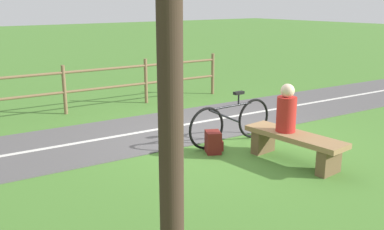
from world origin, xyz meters
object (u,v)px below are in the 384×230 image
at_px(bench, 294,143).
at_px(bicycle, 231,122).
at_px(backpack, 213,142).
at_px(person_seated, 286,110).
at_px(tree_mid_field, 166,35).

distance_m(bench, bicycle, 1.31).
bearing_deg(backpack, bench, -146.51).
xyz_separation_m(bench, bicycle, (1.30, 0.15, 0.07)).
height_order(bench, person_seated, person_seated).
distance_m(person_seated, tree_mid_field, 3.84).
relative_size(person_seated, tree_mid_field, 0.15).
height_order(bench, tree_mid_field, tree_mid_field).
xyz_separation_m(backpack, tree_mid_field, (-2.49, 2.52, 1.99)).
relative_size(bicycle, tree_mid_field, 0.37).
relative_size(bicycle, backpack, 4.93).
bearing_deg(bicycle, person_seated, 97.41).
distance_m(bench, backpack, 1.30).
height_order(bicycle, backpack, bicycle).
bearing_deg(bench, bicycle, 2.40).
relative_size(bench, tree_mid_field, 0.34).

